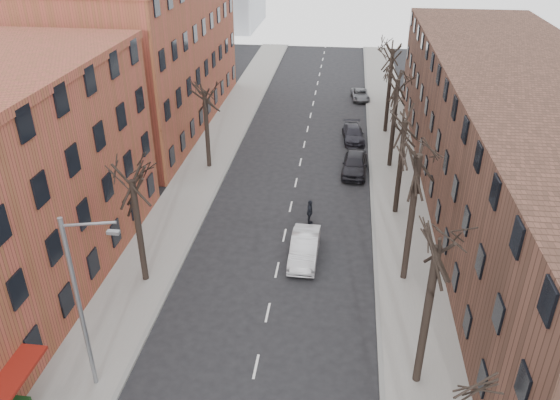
% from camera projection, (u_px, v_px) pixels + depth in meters
% --- Properties ---
extents(sidewalk_left, '(4.00, 90.00, 0.15)m').
position_uv_depth(sidewalk_left, '(208.00, 161.00, 47.29)').
color(sidewalk_left, gray).
rests_on(sidewalk_left, ground).
extents(sidewalk_right, '(4.00, 90.00, 0.15)m').
position_uv_depth(sidewalk_right, '(395.00, 171.00, 45.57)').
color(sidewalk_right, gray).
rests_on(sidewalk_right, ground).
extents(building_left_far, '(12.00, 28.00, 14.00)m').
position_uv_depth(building_left_far, '(144.00, 54.00, 52.69)').
color(building_left_far, brown).
rests_on(building_left_far, ground).
extents(building_right, '(12.00, 50.00, 10.00)m').
position_uv_depth(building_right, '(522.00, 144.00, 37.99)').
color(building_right, '#513126').
rests_on(building_right, ground).
extents(tree_right_b, '(5.20, 5.20, 10.80)m').
position_uv_depth(tree_right_b, '(416.00, 381.00, 25.59)').
color(tree_right_b, black).
rests_on(tree_right_b, ground).
extents(tree_right_c, '(5.20, 5.20, 11.60)m').
position_uv_depth(tree_right_c, '(403.00, 279.00, 32.56)').
color(tree_right_c, black).
rests_on(tree_right_c, ground).
extents(tree_right_d, '(5.20, 5.20, 10.00)m').
position_uv_depth(tree_right_d, '(395.00, 213.00, 39.54)').
color(tree_right_d, black).
rests_on(tree_right_d, ground).
extents(tree_right_e, '(5.20, 5.20, 10.80)m').
position_uv_depth(tree_right_e, '(389.00, 167.00, 46.52)').
color(tree_right_e, black).
rests_on(tree_right_e, ground).
extents(tree_right_f, '(5.20, 5.20, 11.60)m').
position_uv_depth(tree_right_f, '(385.00, 132.00, 53.49)').
color(tree_right_f, black).
rests_on(tree_right_f, ground).
extents(tree_left_a, '(5.20, 5.20, 9.50)m').
position_uv_depth(tree_left_a, '(146.00, 280.00, 32.46)').
color(tree_left_a, black).
rests_on(tree_left_a, ground).
extents(tree_left_b, '(5.20, 5.20, 9.50)m').
position_uv_depth(tree_left_b, '(209.00, 167.00, 46.41)').
color(tree_left_b, black).
rests_on(tree_left_b, ground).
extents(streetlight, '(2.45, 0.22, 9.03)m').
position_uv_depth(streetlight, '(82.00, 300.00, 23.02)').
color(streetlight, slate).
rests_on(streetlight, ground).
extents(silver_sedan, '(1.74, 4.83, 1.58)m').
position_uv_depth(silver_sedan, '(304.00, 248.00, 34.09)').
color(silver_sedan, '#B9BAC0').
rests_on(silver_sedan, ground).
extents(parked_car_near, '(2.27, 5.06, 1.69)m').
position_uv_depth(parked_car_near, '(355.00, 164.00, 45.05)').
color(parked_car_near, black).
rests_on(parked_car_near, ground).
extents(parked_car_mid, '(2.31, 4.77, 1.34)m').
position_uv_depth(parked_car_mid, '(353.00, 134.00, 51.37)').
color(parked_car_mid, black).
rests_on(parked_car_mid, ground).
extents(parked_car_far, '(2.29, 4.24, 1.13)m').
position_uv_depth(parked_car_far, '(360.00, 95.00, 62.25)').
color(parked_car_far, '#595B60').
rests_on(parked_car_far, ground).
extents(pedestrian_crossing, '(0.47, 1.09, 1.84)m').
position_uv_depth(pedestrian_crossing, '(310.00, 212.00, 37.78)').
color(pedestrian_crossing, black).
rests_on(pedestrian_crossing, ground).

